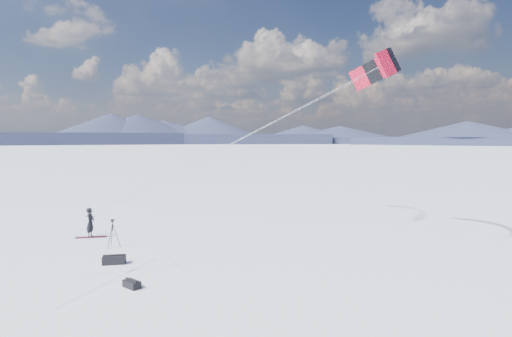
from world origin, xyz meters
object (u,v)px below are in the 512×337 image
(tripod, at_px, (113,229))
(snowboard, at_px, (91,237))
(gear_bag_a, at_px, (114,260))
(snowkiter, at_px, (91,237))
(gear_bag_b, at_px, (132,284))

(tripod, bearing_deg, snowboard, 128.66)
(gear_bag_a, bearing_deg, snowkiter, 110.55)
(snowkiter, relative_size, gear_bag_a, 1.54)
(snowkiter, distance_m, gear_bag_a, 5.77)
(tripod, xyz_separation_m, gear_bag_b, (4.05, -4.87, -0.78))
(snowkiter, bearing_deg, gear_bag_a, -149.52)
(snowkiter, bearing_deg, tripod, -137.90)
(gear_bag_a, bearing_deg, tripod, 99.20)
(snowboard, distance_m, gear_bag_b, 9.06)
(snowkiter, relative_size, tripod, 1.15)
(gear_bag_a, distance_m, gear_bag_b, 3.38)
(tripod, bearing_deg, snowkiter, 128.31)
(snowboard, bearing_deg, gear_bag_b, -71.40)
(tripod, xyz_separation_m, gear_bag_a, (1.69, -2.45, -0.73))
(snowkiter, distance_m, gear_bag_b, 9.15)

